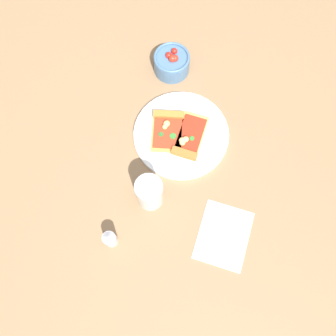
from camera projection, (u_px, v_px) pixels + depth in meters
name	position (u px, v px, depth m)	size (l,w,h in m)	color
ground_plane	(173.00, 134.00, 1.03)	(2.40, 2.40, 0.00)	#93704C
plate	(181.00, 135.00, 1.02)	(0.27, 0.27, 0.01)	white
pizza_slice_near	(168.00, 128.00, 1.01)	(0.13, 0.14, 0.03)	gold
pizza_slice_far	(189.00, 139.00, 1.00)	(0.09, 0.14, 0.02)	#E5B256
salad_bowl	(172.00, 63.00, 1.07)	(0.11, 0.11, 0.07)	#4C7299
soda_glass	(150.00, 193.00, 0.91)	(0.07, 0.07, 0.11)	silver
paper_napkin	(224.00, 235.00, 0.93)	(0.13, 0.16, 0.00)	white
pepper_shaker	(110.00, 239.00, 0.90)	(0.03, 0.03, 0.07)	silver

